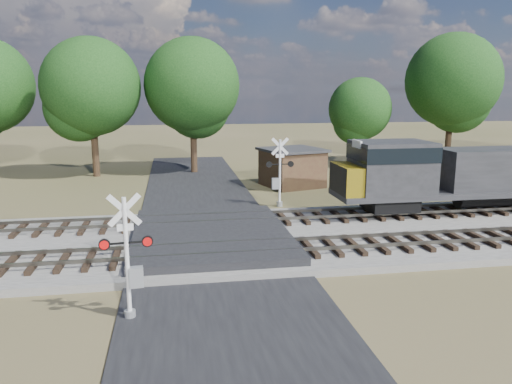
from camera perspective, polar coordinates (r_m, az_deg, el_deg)
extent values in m
plane|color=#474826|center=(22.78, -5.07, -6.23)|extent=(160.00, 160.00, 0.00)
cube|color=gray|center=(25.91, 17.51, -4.18)|extent=(140.00, 10.00, 0.30)
cube|color=black|center=(22.77, -5.07, -6.13)|extent=(7.00, 60.00, 0.08)
cube|color=#262628|center=(23.16, -5.18, -5.11)|extent=(7.00, 9.00, 0.62)
cube|color=black|center=(21.02, 0.84, -6.62)|extent=(44.00, 2.60, 0.18)
cube|color=#545148|center=(23.11, 21.18, -5.30)|extent=(140.00, 0.08, 0.15)
cube|color=#545148|center=(24.30, 19.47, -4.36)|extent=(140.00, 0.08, 0.15)
cube|color=black|center=(25.75, -1.18, -3.17)|extent=(44.00, 2.60, 0.18)
cube|color=#545148|center=(27.35, 15.88, -2.38)|extent=(140.00, 0.08, 0.15)
cube|color=#545148|center=(28.61, 14.66, -1.70)|extent=(140.00, 0.08, 0.15)
cylinder|color=silver|center=(15.69, -14.52, -7.50)|extent=(0.14, 0.14, 3.87)
cylinder|color=gray|center=(16.35, -14.20, -13.43)|extent=(0.35, 0.35, 0.29)
cube|color=silver|center=(15.26, -14.82, -2.00)|extent=(1.01, 0.14, 1.01)
cube|color=silver|center=(15.26, -14.82, -2.00)|extent=(1.01, 0.14, 1.01)
cube|color=silver|center=(15.39, -14.72, -3.92)|extent=(0.48, 0.08, 0.21)
cube|color=black|center=(15.53, -14.62, -5.64)|extent=(1.54, 0.21, 0.06)
cylinder|color=red|center=(15.54, -16.95, -5.76)|extent=(0.36, 0.13, 0.35)
cylinder|color=red|center=(15.54, -12.30, -5.52)|extent=(0.36, 0.13, 0.35)
cube|color=gray|center=(15.89, -13.54, -9.43)|extent=(0.46, 0.33, 0.63)
cylinder|color=silver|center=(29.92, 2.74, 2.13)|extent=(0.14, 0.14, 4.07)
cylinder|color=gray|center=(30.29, 2.70, -1.38)|extent=(0.37, 0.37, 0.31)
cube|color=silver|center=(29.70, 2.77, 5.23)|extent=(1.06, 0.06, 1.06)
cube|color=silver|center=(29.70, 2.77, 5.23)|extent=(1.06, 0.06, 1.06)
cube|color=silver|center=(29.76, 2.76, 4.16)|extent=(0.51, 0.04, 0.22)
cube|color=black|center=(29.83, 2.75, 3.19)|extent=(1.63, 0.09, 0.06)
cylinder|color=red|center=(29.97, 3.99, 3.22)|extent=(0.37, 0.11, 0.37)
cylinder|color=red|center=(29.71, 1.50, 3.17)|extent=(0.37, 0.11, 0.37)
cube|color=gray|center=(29.98, 2.25, 0.97)|extent=(0.46, 0.31, 0.66)
cube|color=#42281C|center=(36.56, 4.15, 2.68)|extent=(4.59, 4.59, 2.59)
cube|color=#2C2C2F|center=(36.37, 4.18, 4.84)|extent=(5.05, 5.05, 0.18)
cylinder|color=black|center=(42.50, -17.95, 5.41)|extent=(0.56, 0.56, 5.53)
sphere|color=#113310|center=(42.29, -18.34, 11.37)|extent=(7.74, 7.74, 7.74)
cylinder|color=black|center=(42.51, -7.15, 5.94)|extent=(0.56, 0.56, 5.61)
sphere|color=#113310|center=(42.31, -7.31, 11.99)|extent=(7.85, 7.85, 7.85)
cylinder|color=black|center=(46.86, 11.63, 5.35)|extent=(0.56, 0.56, 4.03)
sphere|color=#113310|center=(46.62, 11.79, 9.29)|extent=(5.65, 5.65, 5.65)
cylinder|color=black|center=(49.13, 21.17, 6.22)|extent=(0.56, 0.56, 5.97)
sphere|color=#113310|center=(48.97, 21.58, 11.78)|extent=(8.36, 8.36, 8.36)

